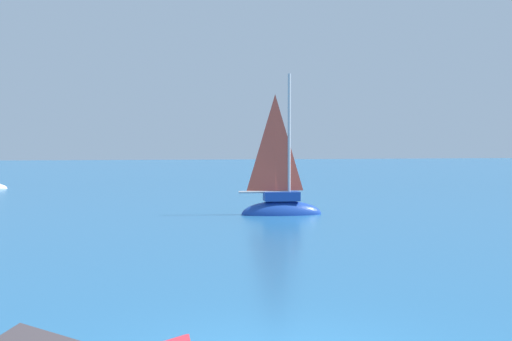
# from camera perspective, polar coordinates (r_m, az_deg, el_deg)

# --- Properties ---
(sailboat_near) EXTENTS (3.18, 1.15, 5.85)m
(sailboat_near) POSITION_cam_1_polar(r_m,az_deg,el_deg) (26.30, 2.08, -2.95)
(sailboat_near) COLOR #193D99
(sailboat_near) RESTS_ON ground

